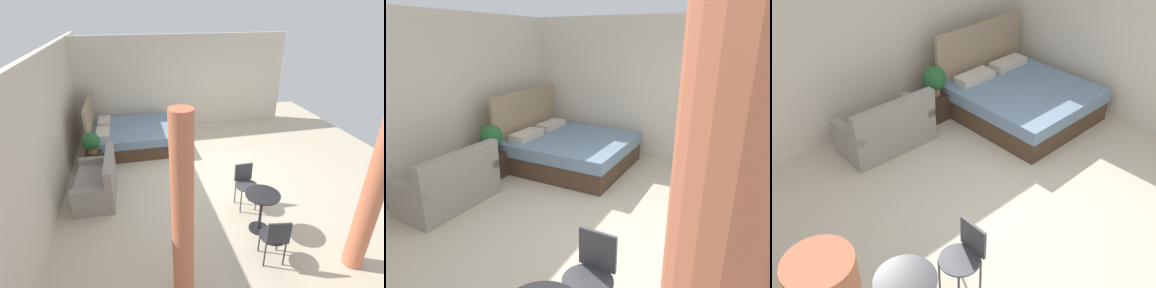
# 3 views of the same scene
# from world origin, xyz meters

# --- Properties ---
(ground_plane) EXTENTS (9.39, 9.45, 0.02)m
(ground_plane) POSITION_xyz_m (0.00, 0.00, -0.01)
(ground_plane) COLOR beige
(wall_back) EXTENTS (9.39, 0.12, 2.79)m
(wall_back) POSITION_xyz_m (0.00, 3.23, 1.40)
(wall_back) COLOR beige
(wall_back) RESTS_ON ground
(wall_right) EXTENTS (0.12, 6.45, 2.79)m
(wall_right) POSITION_xyz_m (3.19, 0.00, 1.40)
(wall_right) COLOR beige
(wall_right) RESTS_ON ground
(bed) EXTENTS (1.99, 2.15, 1.39)m
(bed) POSITION_xyz_m (1.93, 1.74, 0.32)
(bed) COLOR #473323
(bed) RESTS_ON ground
(couch) EXTENTS (1.40, 0.77, 0.88)m
(couch) POSITION_xyz_m (-0.29, 2.46, 0.30)
(couch) COLOR gray
(couch) RESTS_ON ground
(nightstand) EXTENTS (0.49, 0.37, 0.45)m
(nightstand) POSITION_xyz_m (0.89, 2.62, 0.23)
(nightstand) COLOR #38281E
(nightstand) RESTS_ON ground
(potted_plant) EXTENTS (0.40, 0.40, 0.49)m
(potted_plant) POSITION_xyz_m (0.79, 2.62, 0.73)
(potted_plant) COLOR #935B3D
(potted_plant) RESTS_ON nightstand
(cafe_chair_near_couch) EXTENTS (0.43, 0.43, 0.84)m
(cafe_chair_near_couch) POSITION_xyz_m (-1.22, -0.29, 0.53)
(cafe_chair_near_couch) COLOR #3F3F44
(cafe_chair_near_couch) RESTS_ON ground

